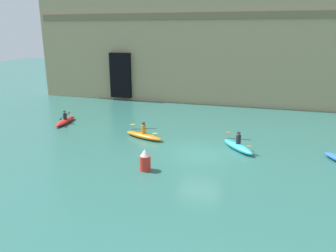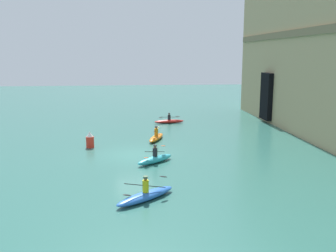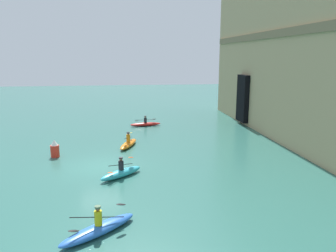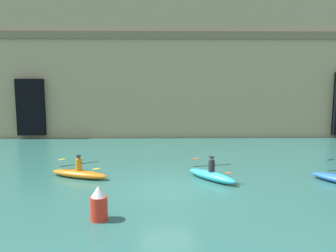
{
  "view_description": "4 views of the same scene",
  "coord_description": "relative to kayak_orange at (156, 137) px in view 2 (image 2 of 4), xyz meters",
  "views": [
    {
      "loc": [
        3.37,
        -18.54,
        7.23
      ],
      "look_at": [
        -2.74,
        2.38,
        0.9
      ],
      "focal_mm": 35.0,
      "sensor_mm": 36.0,
      "label": 1
    },
    {
      "loc": [
        25.36,
        -0.19,
        6.88
      ],
      "look_at": [
        0.11,
        2.4,
        2.0
      ],
      "focal_mm": 40.0,
      "sensor_mm": 36.0,
      "label": 2
    },
    {
      "loc": [
        20.39,
        1.57,
        6.88
      ],
      "look_at": [
        -1.06,
        4.55,
        2.25
      ],
      "focal_mm": 35.0,
      "sensor_mm": 36.0,
      "label": 3
    },
    {
      "loc": [
        -0.18,
        -13.99,
        4.66
      ],
      "look_at": [
        0.09,
        3.24,
        2.41
      ],
      "focal_mm": 35.0,
      "sensor_mm": 36.0,
      "label": 4
    }
  ],
  "objects": [
    {
      "name": "ground_plane",
      "position": [
        4.36,
        -1.89,
        -0.23
      ],
      "size": [
        120.0,
        120.0,
        0.0
      ],
      "primitive_type": "plane",
      "color": "#2D665B"
    },
    {
      "name": "kayak_orange",
      "position": [
        0.0,
        0.0,
        0.0
      ],
      "size": [
        3.17,
        1.73,
        1.14
      ],
      "rotation": [
        0.0,
        0.0,
        5.93
      ],
      "color": "orange",
      "rests_on": "ground"
    },
    {
      "name": "kayak_cyan",
      "position": [
        6.52,
        -0.54,
        0.03
      ],
      "size": [
        2.37,
        2.66,
        1.18
      ],
      "rotation": [
        0.0,
        0.0,
        5.41
      ],
      "color": "#33B2C6",
      "rests_on": "ground"
    },
    {
      "name": "kayak_red",
      "position": [
        -7.48,
        1.85,
        -0.02
      ],
      "size": [
        1.01,
        3.12,
        1.04
      ],
      "rotation": [
        0.0,
        0.0,
        4.83
      ],
      "color": "red",
      "rests_on": "ground"
    },
    {
      "name": "kayak_blue",
      "position": [
        12.72,
        -1.42,
        0.0
      ],
      "size": [
        2.75,
        3.17,
        1.19
      ],
      "rotation": [
        0.0,
        0.0,
        5.39
      ],
      "color": "blue",
      "rests_on": "ground"
    },
    {
      "name": "marker_buoy",
      "position": [
        1.98,
        -5.12,
        0.34
      ],
      "size": [
        0.59,
        0.59,
        1.22
      ],
      "color": "red",
      "rests_on": "ground"
    }
  ]
}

